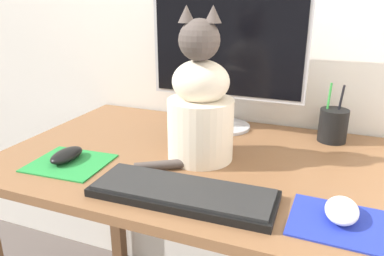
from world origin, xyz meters
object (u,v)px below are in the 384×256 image
(monitor, at_px, (227,56))
(cat, at_px, (199,106))
(computer_mouse_right, at_px, (342,210))
(pen_cup, at_px, (333,125))
(computer_mouse_left, at_px, (67,155))
(keyboard, at_px, (183,193))

(monitor, height_order, cat, monitor)
(monitor, height_order, computer_mouse_right, monitor)
(computer_mouse_right, bearing_deg, pen_cup, 94.75)
(monitor, relative_size, computer_mouse_left, 4.61)
(computer_mouse_right, relative_size, pen_cup, 0.57)
(pen_cup, bearing_deg, monitor, -179.06)
(keyboard, distance_m, pen_cup, 0.57)
(computer_mouse_left, distance_m, cat, 0.38)
(monitor, distance_m, computer_mouse_left, 0.58)
(monitor, bearing_deg, keyboard, -84.00)
(monitor, xyz_separation_m, pen_cup, (0.34, 0.01, -0.19))
(computer_mouse_right, height_order, pen_cup, pen_cup)
(keyboard, height_order, pen_cup, pen_cup)
(keyboard, distance_m, computer_mouse_right, 0.33)
(pen_cup, bearing_deg, computer_mouse_left, -146.86)
(computer_mouse_left, relative_size, pen_cup, 0.61)
(monitor, bearing_deg, computer_mouse_right, -49.56)
(monitor, xyz_separation_m, computer_mouse_right, (0.38, -0.45, -0.22))
(computer_mouse_right, height_order, cat, cat)
(cat, relative_size, pen_cup, 2.26)
(computer_mouse_left, xyz_separation_m, cat, (0.33, 0.16, 0.13))
(keyboard, xyz_separation_m, computer_mouse_left, (-0.37, 0.06, 0.01))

